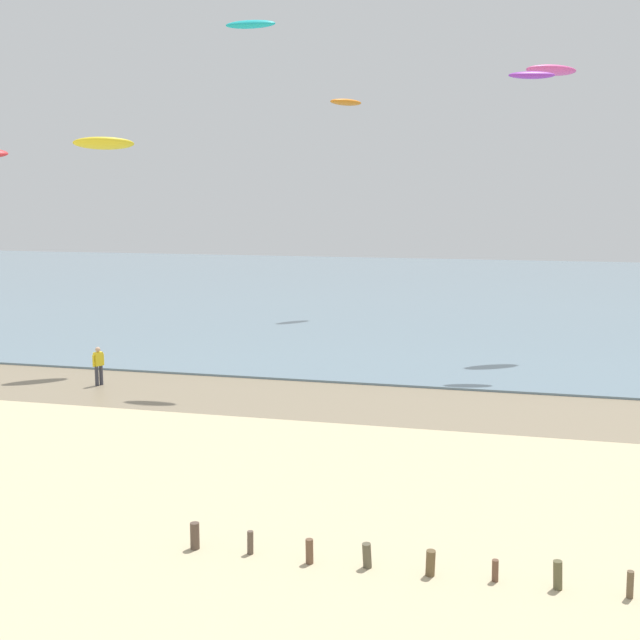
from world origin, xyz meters
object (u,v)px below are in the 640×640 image
object	(u,v)px
kite_aloft_5	(346,102)
kite_aloft_7	(104,143)
kite_aloft_3	(532,75)
person_mid_beach	(98,365)
kite_aloft_6	(551,70)
kite_aloft_4	(250,24)

from	to	relation	value
kite_aloft_5	kite_aloft_7	world-z (taller)	kite_aloft_5
kite_aloft_3	person_mid_beach	bearing A→B (deg)	-167.87
person_mid_beach	kite_aloft_3	distance (m)	23.53
kite_aloft_3	kite_aloft_6	bearing A→B (deg)	64.43
kite_aloft_3	kite_aloft_4	xyz separation A→B (m)	(-11.91, -4.89, 1.83)
person_mid_beach	kite_aloft_4	distance (m)	16.16
kite_aloft_4	kite_aloft_3	bearing A→B (deg)	-159.70
kite_aloft_3	kite_aloft_5	size ratio (longest dim) A/B	0.84
kite_aloft_3	kite_aloft_5	xyz separation A→B (m)	(-11.87, 15.13, 0.77)
kite_aloft_7	kite_aloft_5	bearing A→B (deg)	-149.14
kite_aloft_3	kite_aloft_5	world-z (taller)	kite_aloft_5
person_mid_beach	kite_aloft_5	xyz separation A→B (m)	(6.08, 23.40, 13.53)
person_mid_beach	kite_aloft_7	world-z (taller)	kite_aloft_7
kite_aloft_6	kite_aloft_7	world-z (taller)	kite_aloft_6
person_mid_beach	kite_aloft_6	xyz separation A→B (m)	(18.97, 12.70, 13.59)
kite_aloft_6	kite_aloft_5	bearing A→B (deg)	-69.90
kite_aloft_6	kite_aloft_7	distance (m)	22.54
kite_aloft_3	kite_aloft_4	bearing A→B (deg)	-170.28
kite_aloft_3	kite_aloft_6	distance (m)	4.62
person_mid_beach	kite_aloft_3	size ratio (longest dim) A/B	0.80
kite_aloft_4	kite_aloft_5	bearing A→B (deg)	-92.11
kite_aloft_4	kite_aloft_6	distance (m)	15.97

